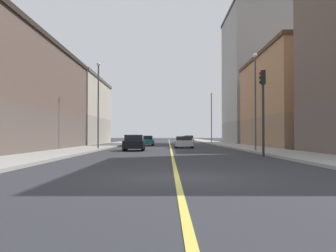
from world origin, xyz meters
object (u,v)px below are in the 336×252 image
(building_left_mid, at_px, (307,101))
(car_white, at_px, (187,139))
(street_lamp_left_near, at_px, (253,92))
(car_orange, at_px, (145,140))
(building_right_midblock, at_px, (58,111))
(car_teal, at_px, (144,141))
(car_yellow, at_px, (184,139))
(car_silver, at_px, (182,142))
(building_left_far, at_px, (262,78))
(street_lamp_right_near, at_px, (96,97))
(street_lamp_left_far, at_px, (210,113))
(car_black, at_px, (132,143))
(traffic_light_left_near, at_px, (261,100))

(building_left_mid, height_order, car_white, building_left_mid)
(street_lamp_left_near, bearing_deg, car_orange, 107.96)
(building_right_midblock, height_order, car_orange, building_right_midblock)
(building_right_midblock, distance_m, car_teal, 14.40)
(car_yellow, xyz_separation_m, car_teal, (-6.44, -30.01, 0.03))
(car_silver, bearing_deg, building_left_far, 59.51)
(street_lamp_right_near, xyz_separation_m, car_white, (10.29, 36.56, -4.27))
(car_yellow, relative_size, car_teal, 1.00)
(street_lamp_right_near, distance_m, car_teal, 16.07)
(building_left_mid, relative_size, car_silver, 4.71)
(street_lamp_right_near, bearing_deg, building_right_midblock, 113.76)
(building_left_mid, xyz_separation_m, car_white, (-12.25, 28.02, -4.65))
(car_teal, bearing_deg, car_yellow, 77.88)
(building_left_far, relative_size, street_lamp_right_near, 2.76)
(car_yellow, bearing_deg, street_lamp_left_near, -86.09)
(street_lamp_left_far, height_order, car_teal, street_lamp_left_far)
(car_black, bearing_deg, car_white, 80.17)
(car_orange, distance_m, car_yellow, 19.37)
(building_left_mid, bearing_deg, traffic_light_left_near, -116.20)
(street_lamp_left_near, bearing_deg, car_black, 165.32)
(building_right_midblock, relative_size, car_yellow, 4.52)
(car_orange, relative_size, car_yellow, 0.92)
(building_left_far, bearing_deg, car_orange, -170.17)
(building_left_mid, relative_size, car_black, 5.08)
(street_lamp_left_near, height_order, car_silver, street_lamp_left_near)
(building_left_far, relative_size, car_silver, 4.76)
(building_right_midblock, height_order, street_lamp_left_far, building_right_midblock)
(street_lamp_right_near, relative_size, car_white, 1.81)
(building_left_mid, relative_size, building_right_midblock, 1.10)
(building_left_mid, bearing_deg, car_teal, 160.97)
(building_left_far, bearing_deg, street_lamp_right_near, -126.61)
(car_white, bearing_deg, street_lamp_right_near, -105.72)
(street_lamp_left_far, distance_m, car_yellow, 18.00)
(building_left_far, xyz_separation_m, building_right_midblock, (-31.56, -9.84, -6.27))
(street_lamp_left_far, bearing_deg, car_orange, -174.68)
(building_right_midblock, xyz_separation_m, traffic_light_left_near, (21.52, -32.36, -1.19))
(street_lamp_left_far, distance_m, car_orange, 11.27)
(street_lamp_right_near, distance_m, car_orange, 27.50)
(building_right_midblock, bearing_deg, car_black, -61.20)
(traffic_light_left_near, relative_size, car_silver, 1.18)
(car_white, distance_m, car_silver, 30.67)
(traffic_light_left_near, xyz_separation_m, car_white, (-2.21, 48.42, -2.92))
(street_lamp_left_near, relative_size, street_lamp_right_near, 0.98)
(traffic_light_left_near, height_order, car_black, traffic_light_left_near)
(car_white, height_order, car_yellow, car_white)
(street_lamp_left_near, relative_size, car_white, 1.76)
(street_lamp_left_near, distance_m, car_teal, 22.72)
(building_right_midblock, height_order, car_teal, building_right_midblock)
(street_lamp_left_near, distance_m, car_yellow, 50.33)
(street_lamp_left_far, relative_size, car_orange, 2.01)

